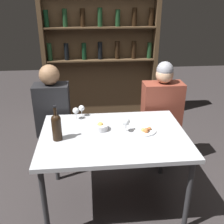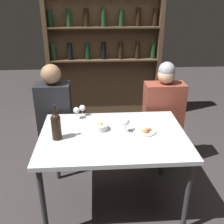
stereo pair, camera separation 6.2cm
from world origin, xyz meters
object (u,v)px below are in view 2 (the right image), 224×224
(wine_glass_2, at_px, (126,122))
(seated_person_left, at_px, (56,122))
(wine_glass_0, at_px, (82,108))
(wine_bottle, at_px, (56,125))
(snack_bowl, at_px, (100,127))
(wine_glass_1, at_px, (76,111))
(food_plate_0, at_px, (145,131))
(seated_person_right, at_px, (163,119))

(wine_glass_2, distance_m, seated_person_left, 0.94)
(wine_glass_0, bearing_deg, wine_bottle, -113.98)
(wine_glass_0, bearing_deg, snack_bowl, -61.37)
(wine_glass_1, relative_size, seated_person_left, 0.10)
(wine_glass_2, relative_size, food_plate_0, 0.66)
(snack_bowl, bearing_deg, seated_person_right, 36.56)
(food_plate_0, xyz_separation_m, snack_bowl, (-0.39, 0.07, 0.02))
(wine_glass_1, bearing_deg, food_plate_0, -27.03)
(wine_glass_0, xyz_separation_m, food_plate_0, (0.55, -0.38, -0.07))
(wine_bottle, bearing_deg, food_plate_0, 4.73)
(wine_glass_1, distance_m, seated_person_right, 1.00)
(wine_glass_0, relative_size, snack_bowl, 0.86)
(wine_glass_1, height_order, snack_bowl, wine_glass_1)
(snack_bowl, distance_m, seated_person_right, 0.90)
(snack_bowl, bearing_deg, wine_glass_2, -14.67)
(wine_glass_0, height_order, food_plate_0, wine_glass_0)
(wine_glass_1, xyz_separation_m, seated_person_right, (0.92, 0.28, -0.25))
(wine_bottle, bearing_deg, wine_glass_2, 7.41)
(wine_bottle, height_order, wine_glass_2, wine_bottle)
(wine_bottle, height_order, wine_glass_0, wine_bottle)
(wine_glass_2, xyz_separation_m, seated_person_left, (-0.70, 0.58, -0.26))
(wine_bottle, relative_size, wine_glass_1, 2.51)
(seated_person_right, bearing_deg, wine_bottle, -148.42)
(wine_glass_1, xyz_separation_m, food_plate_0, (0.61, -0.31, -0.07))
(snack_bowl, height_order, seated_person_right, seated_person_right)
(wine_bottle, height_order, seated_person_right, seated_person_right)
(seated_person_left, bearing_deg, food_plate_0, -34.46)
(wine_glass_0, bearing_deg, seated_person_right, 13.99)
(seated_person_left, xyz_separation_m, seated_person_right, (1.18, 0.00, -0.00))
(food_plate_0, relative_size, seated_person_right, 0.17)
(snack_bowl, height_order, seated_person_left, seated_person_left)
(wine_glass_2, bearing_deg, wine_glass_1, 145.96)
(wine_glass_1, relative_size, snack_bowl, 0.91)
(wine_bottle, height_order, food_plate_0, wine_bottle)
(wine_glass_2, height_order, seated_person_right, seated_person_right)
(wine_glass_1, distance_m, food_plate_0, 0.69)
(wine_bottle, height_order, wine_glass_1, wine_bottle)
(wine_glass_0, distance_m, wine_glass_1, 0.08)
(food_plate_0, height_order, seated_person_left, seated_person_left)
(wine_bottle, xyz_separation_m, snack_bowl, (0.36, 0.13, -0.10))
(food_plate_0, height_order, seated_person_right, seated_person_right)
(wine_glass_2, bearing_deg, snack_bowl, 165.33)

